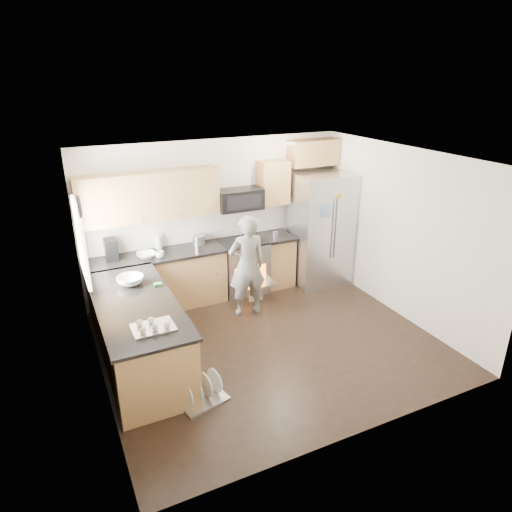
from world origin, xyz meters
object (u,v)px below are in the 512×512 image
refrigerator (321,229)px  person (247,266)px  dish_rack (201,394)px  stove_range (243,254)px

refrigerator → person: 1.78m
refrigerator → dish_rack: (-3.05, -2.22, -0.90)m
refrigerator → dish_rack: 3.88m
stove_range → person: (-0.27, -0.79, 0.14)m
stove_range → person: size_ratio=1.10×
person → dish_rack: bearing=54.1°
dish_rack → stove_range: bearing=56.5°
stove_range → refrigerator: bearing=-9.7°
person → dish_rack: (-1.36, -1.68, -0.72)m
person → stove_range: bearing=-105.9°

